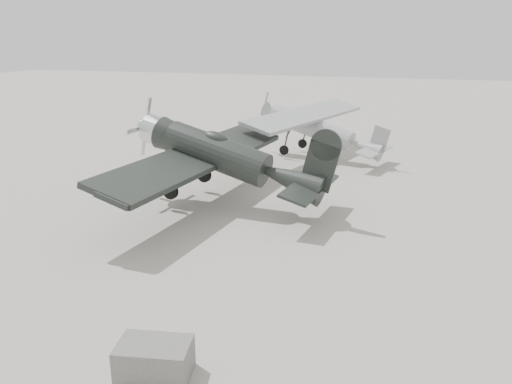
# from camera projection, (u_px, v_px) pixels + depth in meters

# --- Properties ---
(ground) EXTENTS (160.00, 160.00, 0.00)m
(ground) POSITION_uv_depth(u_px,v_px,m) (280.00, 230.00, 20.54)
(ground) COLOR #AAA696
(ground) RESTS_ON ground
(lowwing_monoplane) EXTENTS (9.82, 13.72, 4.41)m
(lowwing_monoplane) POSITION_uv_depth(u_px,v_px,m) (226.00, 157.00, 22.80)
(lowwing_monoplane) COLOR black
(lowwing_monoplane) RESTS_ON ground
(highwing_monoplane) EXTENTS (8.91, 12.41, 3.52)m
(highwing_monoplane) POSITION_uv_depth(u_px,v_px,m) (316.00, 125.00, 31.91)
(highwing_monoplane) COLOR #939697
(highwing_monoplane) RESTS_ON ground
(equipment_block) EXTENTS (1.87, 1.36, 0.85)m
(equipment_block) POSITION_uv_depth(u_px,v_px,m) (154.00, 360.00, 11.66)
(equipment_block) COLOR #5E5D58
(equipment_block) RESTS_ON ground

